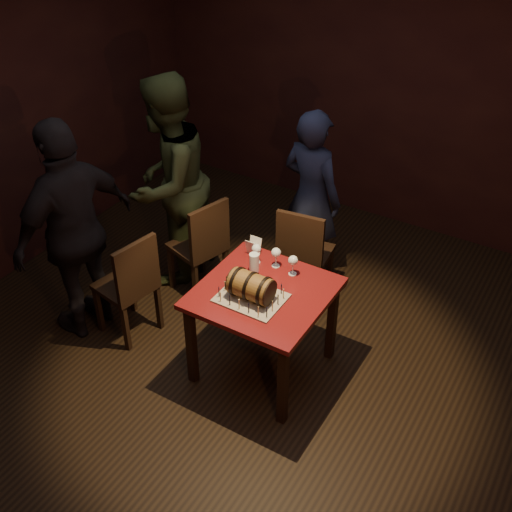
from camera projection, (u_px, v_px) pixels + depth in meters
name	position (u px, v px, depth m)	size (l,w,h in m)	color
room_shell	(252.00, 204.00, 4.22)	(5.04, 5.04, 2.80)	black
pub_table	(263.00, 303.00, 4.58)	(0.90, 0.90, 0.75)	#500D10
cake_board	(251.00, 298.00, 4.44)	(0.45, 0.35, 0.01)	gray
barrel_cake	(251.00, 286.00, 4.38)	(0.36, 0.21, 0.21)	brown
birthday_candles	(251.00, 293.00, 4.42)	(0.40, 0.30, 0.09)	#EACE8C
wine_glass_left	(256.00, 249.00, 4.73)	(0.07, 0.07, 0.16)	silver
wine_glass_mid	(276.00, 253.00, 4.69)	(0.07, 0.07, 0.16)	silver
wine_glass_right	(293.00, 261.00, 4.61)	(0.07, 0.07, 0.16)	silver
pint_of_ale	(254.00, 263.00, 4.67)	(0.07, 0.07, 0.15)	silver
menu_card	(253.00, 247.00, 4.85)	(0.10, 0.05, 0.13)	white
chair_back	(303.00, 251.00, 5.31)	(0.45, 0.45, 0.93)	black
chair_left_rear	(203.00, 243.00, 5.41)	(0.49, 0.49, 0.93)	black
chair_left_front	(131.00, 283.00, 4.97)	(0.46, 0.46, 0.93)	black
person_back	(311.00, 197.00, 5.49)	(0.58, 0.38, 1.59)	#1B1F37
person_left_rear	(168.00, 182.00, 5.42)	(0.91, 0.71, 1.87)	#384020
person_left_front	(75.00, 231.00, 4.85)	(1.07, 0.44, 1.82)	black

